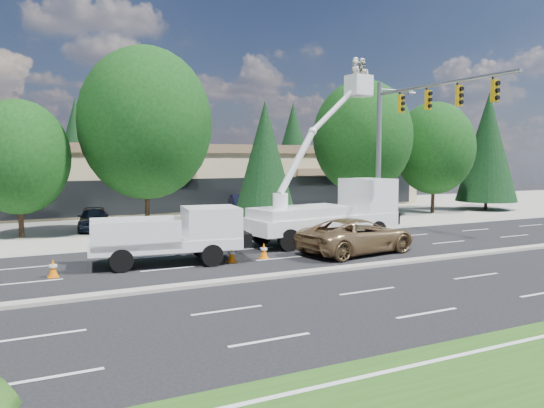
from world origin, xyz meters
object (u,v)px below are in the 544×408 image
utility_pickup (176,241)px  bucket_truck (334,203)px  minivan (357,236)px  signal_mast (403,130)px

utility_pickup → bucket_truck: size_ratio=0.65×
minivan → utility_pickup: bearing=72.4°
signal_mast → utility_pickup: 15.54m
signal_mast → minivan: 9.13m
minivan → signal_mast: bearing=-63.8°
utility_pickup → bucket_truck: 9.53m
signal_mast → bucket_truck: bearing=-171.8°
signal_mast → utility_pickup: size_ratio=1.60×
signal_mast → minivan: (-6.16, -4.24, -5.24)m
utility_pickup → minivan: size_ratio=1.09×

